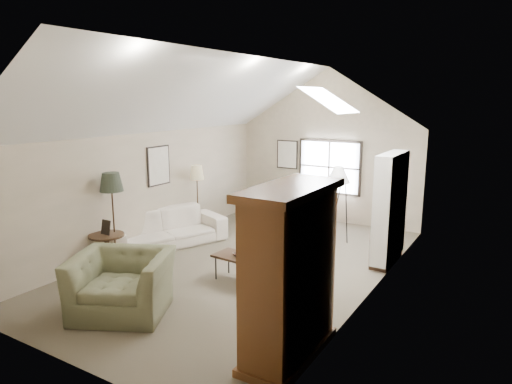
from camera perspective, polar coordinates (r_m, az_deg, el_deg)
The scene contains 18 objects.
room_shell at distance 8.50m, azimuth -1.42°, elevation 11.54°, with size 5.01×8.01×4.00m.
window at distance 12.13m, azimuth 9.15°, elevation 3.11°, with size 1.72×0.08×1.42m, color black.
skylight at distance 8.71m, azimuth 9.25°, elevation 11.48°, with size 0.80×1.20×0.52m, color white, non-canonical shape.
wall_art at distance 11.26m, azimuth -4.15°, elevation 4.00°, with size 1.97×3.71×0.88m.
armoire at distance 5.75m, azimuth 4.25°, elevation -10.12°, with size 0.60×1.50×2.20m, color brown.
tv_alcove at distance 9.29m, azimuth 16.42°, elevation -1.74°, with size 0.32×1.30×2.10m, color white.
media_console at distance 9.52m, azimuth 16.01°, elevation -6.71°, with size 0.34×1.18×0.60m, color #382316.
tv_panel at distance 9.34m, azimuth 16.22°, elevation -3.10°, with size 0.05×0.90×0.55m, color black.
sofa at distance 10.34m, azimuth -11.39°, elevation -4.48°, with size 2.69×1.05×0.79m, color beige.
armchair_near at distance 7.37m, azimuth -16.41°, elevation -10.93°, with size 1.41×1.23×0.91m, color #686B4B.
armchair_far at distance 11.99m, azimuth 2.93°, elevation -1.62°, with size 1.01×1.04×0.94m, color #5C5D41.
coffee_table at distance 8.28m, azimuth -2.11°, elevation -9.52°, with size 0.92×0.51×0.47m, color #352216.
bowl at distance 8.19m, azimuth -2.12°, elevation -7.81°, with size 0.22×0.22×0.05m, color #352215.
side_table at distance 9.30m, azimuth -18.07°, elevation -7.04°, with size 0.67×0.67×0.67m, color #3E2D19.
side_chair at distance 11.17m, azimuth 8.47°, elevation -2.33°, with size 0.43×0.43×1.09m, color maroon.
tripod_lamp at distance 10.31m, azimuth 10.12°, elevation -1.59°, with size 0.52×0.52×1.79m, color silver, non-canonical shape.
dark_lamp at distance 9.25m, azimuth -17.37°, elevation -3.20°, with size 0.45×0.45×1.88m, color black, non-canonical shape.
tan_lamp at distance 11.11m, azimuth -7.32°, elevation -0.81°, with size 0.34×0.34×1.68m, color tan, non-canonical shape.
Camera 1 is at (4.57, -7.17, 3.23)m, focal length 32.00 mm.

